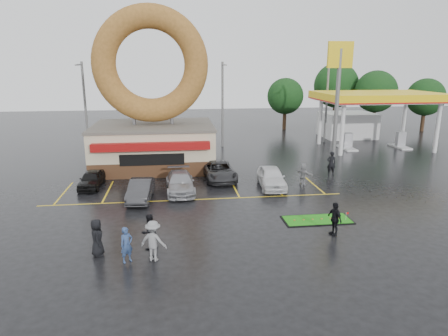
{
  "coord_description": "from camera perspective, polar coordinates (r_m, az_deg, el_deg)",
  "views": [
    {
      "loc": [
        -1.23,
        -21.69,
        8.62
      ],
      "look_at": [
        1.89,
        3.01,
        2.2
      ],
      "focal_mm": 32.0,
      "sensor_mm": 36.0,
      "label": 1
    }
  ],
  "objects": [
    {
      "name": "gas_station",
      "position": [
        47.88,
        19.35,
        7.75
      ],
      "size": [
        12.3,
        13.65,
        5.9
      ],
      "color": "silver",
      "rests_on": "ground"
    },
    {
      "name": "car_silver",
      "position": [
        28.04,
        -6.29,
        -2.07
      ],
      "size": [
        2.06,
        4.77,
        1.37
      ],
      "primitive_type": "imported",
      "rotation": [
        0.0,
        0.0,
        0.03
      ],
      "color": "#98989C",
      "rests_on": "ground"
    },
    {
      "name": "ground",
      "position": [
        23.37,
        -3.71,
        -7.22
      ],
      "size": [
        120.0,
        120.0,
        0.0
      ],
      "primitive_type": "plane",
      "color": "black",
      "rests_on": "ground"
    },
    {
      "name": "car_white",
      "position": [
        29.14,
        6.78,
        -1.32
      ],
      "size": [
        2.07,
        4.51,
        1.5
      ],
      "primitive_type": "imported",
      "rotation": [
        0.0,
        0.0,
        -0.07
      ],
      "color": "silver",
      "rests_on": "ground"
    },
    {
      "name": "person_hoodie",
      "position": [
        18.54,
        -10.06,
        -10.21
      ],
      "size": [
        1.4,
        1.11,
        1.9
      ],
      "primitive_type": "imported",
      "rotation": [
        0.0,
        0.0,
        2.77
      ],
      "color": "gray",
      "rests_on": "ground"
    },
    {
      "name": "person_bystander",
      "position": [
        19.63,
        -17.69,
        -9.44
      ],
      "size": [
        0.72,
        0.96,
        1.79
      ],
      "primitive_type": "imported",
      "rotation": [
        0.0,
        0.0,
        1.76
      ],
      "color": "black",
      "rests_on": "ground"
    },
    {
      "name": "tree_far_d",
      "position": [
        55.96,
        8.75,
        10.1
      ],
      "size": [
        4.9,
        4.9,
        7.0
      ],
      "color": "#332114",
      "rests_on": "ground"
    },
    {
      "name": "person_blackjkt",
      "position": [
        19.72,
        -10.63,
        -8.92
      ],
      "size": [
        1.08,
        1.06,
        1.76
      ],
      "primitive_type": "imported",
      "rotation": [
        0.0,
        0.0,
        3.87
      ],
      "color": "black",
      "rests_on": "ground"
    },
    {
      "name": "person_cameraman",
      "position": [
        21.67,
        15.52,
        -6.98
      ],
      "size": [
        0.69,
        1.12,
        1.79
      ],
      "primitive_type": "imported",
      "rotation": [
        0.0,
        0.0,
        -1.31
      ],
      "color": "black",
      "rests_on": "ground"
    },
    {
      "name": "tree_far_c",
      "position": [
        60.41,
        15.74,
        11.28
      ],
      "size": [
        6.3,
        6.3,
        9.0
      ],
      "color": "#332114",
      "rests_on": "ground"
    },
    {
      "name": "shell_sign",
      "position": [
        36.6,
        16.04,
        11.96
      ],
      "size": [
        2.2,
        0.36,
        10.6
      ],
      "color": "slate",
      "rests_on": "ground"
    },
    {
      "name": "car_grey",
      "position": [
        30.91,
        -0.71,
        -0.42
      ],
      "size": [
        2.55,
        5.05,
        1.37
      ],
      "primitive_type": "imported",
      "rotation": [
        0.0,
        0.0,
        0.06
      ],
      "color": "#2C2D2F",
      "rests_on": "ground"
    },
    {
      "name": "streetlight_mid",
      "position": [
        43.1,
        -0.21,
        9.34
      ],
      "size": [
        0.4,
        2.21,
        9.0
      ],
      "color": "slate",
      "rests_on": "ground"
    },
    {
      "name": "car_dgrey",
      "position": [
        26.83,
        -11.83,
        -3.1
      ],
      "size": [
        1.72,
        4.15,
        1.34
      ],
      "primitive_type": "imported",
      "rotation": [
        0.0,
        0.0,
        -0.08
      ],
      "color": "#323134",
      "rests_on": "ground"
    },
    {
      "name": "streetlight_left",
      "position": [
        42.7,
        -19.24,
        8.5
      ],
      "size": [
        0.4,
        2.21,
        9.0
      ],
      "color": "slate",
      "rests_on": "ground"
    },
    {
      "name": "donut_shop",
      "position": [
        34.96,
        -10.14,
        7.4
      ],
      "size": [
        10.2,
        8.7,
        13.5
      ],
      "color": "#472B19",
      "rests_on": "ground"
    },
    {
      "name": "dumpster",
      "position": [
        34.51,
        -17.46,
        0.42
      ],
      "size": [
        1.97,
        1.47,
        1.3
      ],
      "primitive_type": "cube",
      "rotation": [
        0.0,
        0.0,
        0.16
      ],
      "color": "#163B1D",
      "rests_on": "ground"
    },
    {
      "name": "person_walker_far",
      "position": [
        33.18,
        15.07,
        0.63
      ],
      "size": [
        0.76,
        0.55,
        1.96
      ],
      "primitive_type": "imported",
      "rotation": [
        0.0,
        0.0,
        3.03
      ],
      "color": "black",
      "rests_on": "ground"
    },
    {
      "name": "person_blue",
      "position": [
        18.71,
        -13.74,
        -10.6
      ],
      "size": [
        0.72,
        0.67,
        1.65
      ],
      "primitive_type": "imported",
      "rotation": [
        0.0,
        0.0,
        0.6
      ],
      "color": "navy",
      "rests_on": "ground"
    },
    {
      "name": "person_walker_near",
      "position": [
        30.14,
        11.25,
        -0.85
      ],
      "size": [
        1.2,
        1.53,
        1.62
      ],
      "primitive_type": "imported",
      "rotation": [
        0.0,
        0.0,
        2.13
      ],
      "color": "gray",
      "rests_on": "ground"
    },
    {
      "name": "tree_far_a",
      "position": [
        58.53,
        20.88,
        10.16
      ],
      "size": [
        5.6,
        5.6,
        8.0
      ],
      "color": "#332114",
      "rests_on": "ground"
    },
    {
      "name": "tree_far_b",
      "position": [
        59.92,
        26.86,
        9.01
      ],
      "size": [
        4.9,
        4.9,
        7.0
      ],
      "color": "#332114",
      "rests_on": "ground"
    },
    {
      "name": "streetlight_right",
      "position": [
        47.05,
        14.5,
        9.32
      ],
      "size": [
        0.4,
        2.21,
        9.0
      ],
      "color": "slate",
      "rests_on": "ground"
    },
    {
      "name": "putting_green",
      "position": [
        23.68,
        13.16,
        -7.21
      ],
      "size": [
        3.94,
        1.71,
        0.5
      ],
      "color": "black",
      "rests_on": "ground"
    },
    {
      "name": "car_black",
      "position": [
        30.45,
        -18.39,
        -1.53
      ],
      "size": [
        1.63,
        3.71,
        1.24
      ],
      "primitive_type": "imported",
      "rotation": [
        0.0,
        0.0,
        -0.04
      ],
      "color": "black",
      "rests_on": "ground"
    }
  ]
}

